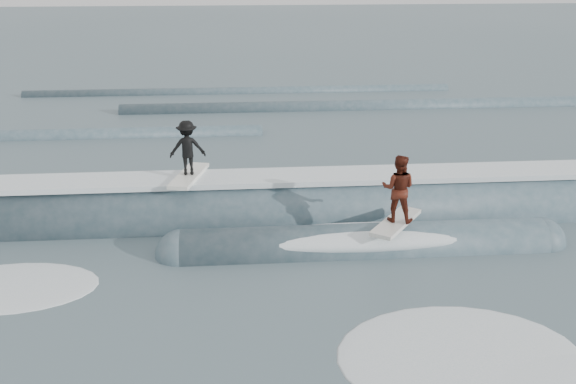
{
  "coord_description": "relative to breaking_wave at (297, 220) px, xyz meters",
  "views": [
    {
      "loc": [
        -1.27,
        -11.12,
        6.9
      ],
      "look_at": [
        0.0,
        4.25,
        1.1
      ],
      "focal_mm": 40.0,
      "sensor_mm": 36.0,
      "label": 1
    }
  ],
  "objects": [
    {
      "name": "ground",
      "position": [
        -0.31,
        -4.87,
        -0.04
      ],
      "size": [
        160.0,
        160.0,
        0.0
      ],
      "primitive_type": "plane",
      "color": "#3B4F57",
      "rests_on": "ground"
    },
    {
      "name": "surfer_black",
      "position": [
        -2.89,
        0.38,
        1.91
      ],
      "size": [
        1.02,
        2.07,
        1.56
      ],
      "color": "white",
      "rests_on": "ground"
    },
    {
      "name": "surfer_red",
      "position": [
        2.25,
        -1.82,
        1.42
      ],
      "size": [
        1.62,
        1.94,
        1.77
      ],
      "color": "silver",
      "rests_on": "ground"
    },
    {
      "name": "far_swells",
      "position": [
        -2.34,
        12.78,
        -0.04
      ],
      "size": [
        37.68,
        8.65,
        0.8
      ],
      "color": "#344C57",
      "rests_on": "ground"
    },
    {
      "name": "whitewater",
      "position": [
        -1.02,
        -5.81,
        -0.04
      ],
      "size": [
        14.82,
        7.1,
        0.1
      ],
      "color": "white",
      "rests_on": "ground"
    },
    {
      "name": "breaking_wave",
      "position": [
        0.0,
        0.0,
        0.0
      ],
      "size": [
        22.16,
        3.93,
        2.31
      ],
      "color": "#344C57",
      "rests_on": "ground"
    }
  ]
}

